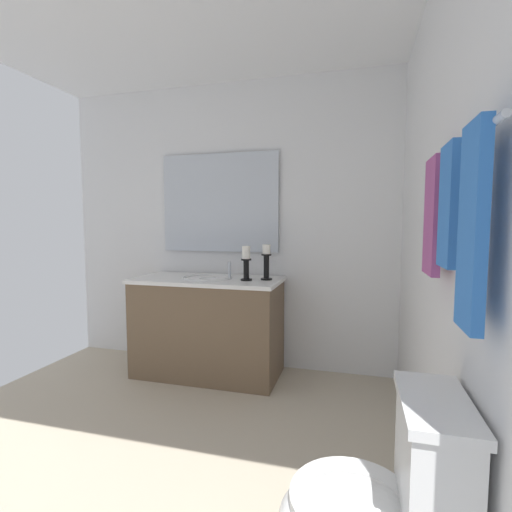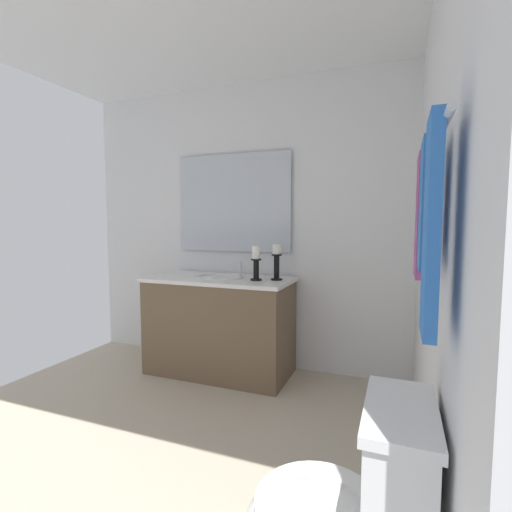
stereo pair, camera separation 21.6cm
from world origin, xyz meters
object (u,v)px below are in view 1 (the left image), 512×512
object	(u,v)px
towel_bar	(458,149)
candle_holder_tall	(266,261)
vanity_cabinet	(208,326)
towel_near_corner	(473,227)
candle_holder_short	(246,262)
sink_basin	(208,283)
towel_center	(449,206)
towel_near_vanity	(433,217)
mirror	(219,203)

from	to	relation	value
towel_bar	candle_holder_tall	bearing A→B (deg)	-147.46
vanity_cabinet	towel_near_corner	size ratio (longest dim) A/B	2.33
candle_holder_short	towel_bar	distance (m)	1.93
sink_basin	towel_bar	world-z (taller)	towel_bar
towel_bar	towel_center	size ratio (longest dim) A/B	2.04
towel_bar	towel_near_vanity	world-z (taller)	towel_near_vanity
sink_basin	candle_holder_tall	distance (m)	0.52
candle_holder_short	towel_center	xyz separation A→B (m)	(1.47, 1.11, 0.35)
towel_bar	sink_basin	bearing A→B (deg)	-135.68
candle_holder_short	towel_bar	bearing A→B (deg)	37.51
towel_bar	towel_near_corner	size ratio (longest dim) A/B	1.52
towel_near_vanity	towel_center	distance (m)	0.26
mirror	candle_holder_tall	xyz separation A→B (m)	(0.24, 0.48, -0.48)
towel_near_corner	mirror	bearing A→B (deg)	-144.66
mirror	candle_holder_short	distance (m)	0.67
mirror	towel_near_vanity	world-z (taller)	mirror
sink_basin	towel_near_corner	world-z (taller)	towel_near_corner
towel_near_vanity	towel_near_corner	bearing A→B (deg)	0.00
sink_basin	towel_near_corner	distance (m)	2.33
vanity_cabinet	towel_near_corner	world-z (taller)	towel_near_corner
towel_bar	towel_near_vanity	xyz separation A→B (m)	(-0.26, -0.02, -0.20)
towel_center	towel_near_corner	world-z (taller)	same
towel_near_corner	towel_center	bearing A→B (deg)	180.00
candle_holder_short	towel_near_vanity	bearing A→B (deg)	42.60
towel_bar	towel_near_corner	bearing A→B (deg)	-3.91
vanity_cabinet	towel_center	size ratio (longest dim) A/B	3.11
candle_holder_tall	towel_center	xyz separation A→B (m)	(1.54, 0.97, 0.35)
candle_holder_tall	towel_near_corner	world-z (taller)	towel_near_corner
sink_basin	towel_bar	xyz separation A→B (m)	(1.50, 1.47, 0.71)
sink_basin	towel_center	distance (m)	2.16
sink_basin	towel_bar	size ratio (longest dim) A/B	0.51
towel_center	candle_holder_tall	bearing A→B (deg)	-147.94
candle_holder_tall	towel_center	distance (m)	1.86
mirror	towel_bar	bearing A→B (deg)	39.48
mirror	candle_holder_tall	distance (m)	0.72
sink_basin	towel_bar	bearing A→B (deg)	44.32
towel_center	towel_near_vanity	bearing A→B (deg)	180.00
sink_basin	candle_holder_short	xyz separation A→B (m)	(0.03, 0.34, 0.18)
candle_holder_tall	candle_holder_short	xyz separation A→B (m)	(0.07, -0.15, -0.00)
vanity_cabinet	mirror	size ratio (longest dim) A/B	1.14
towel_near_vanity	towel_near_corner	world-z (taller)	same
vanity_cabinet	candle_holder_short	world-z (taller)	candle_holder_short
vanity_cabinet	towel_bar	world-z (taller)	towel_bar
candle_holder_short	towel_bar	world-z (taller)	towel_bar
towel_near_vanity	towel_bar	bearing A→B (deg)	3.91
sink_basin	towel_near_corner	size ratio (longest dim) A/B	0.78
towel_near_corner	towel_near_vanity	bearing A→B (deg)	180.00
towel_near_corner	sink_basin	bearing A→B (deg)	-140.61
candle_holder_tall	towel_near_corner	xyz separation A→B (m)	(1.81, 0.97, 0.28)
mirror	candle_holder_tall	bearing A→B (deg)	63.68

